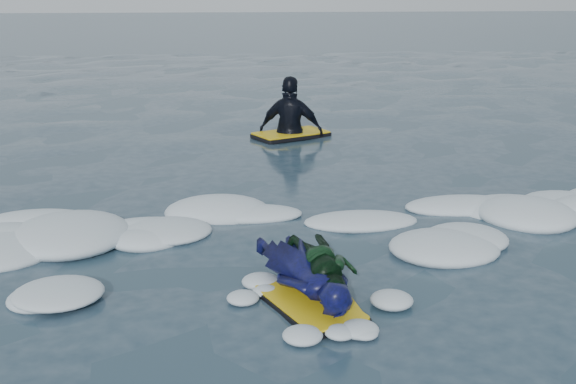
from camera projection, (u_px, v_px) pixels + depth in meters
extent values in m
plane|color=#192E3D|center=(262.00, 273.00, 6.60)|extent=(120.00, 120.00, 0.00)
cube|color=black|center=(310.00, 306.00, 5.86)|extent=(0.90, 1.14, 0.05)
cube|color=yellow|center=(310.00, 302.00, 5.85)|extent=(0.88, 1.11, 0.02)
imported|color=#0C0C56|center=(306.00, 273.00, 6.05)|extent=(0.92, 1.60, 0.36)
cube|color=black|center=(329.00, 302.00, 5.95)|extent=(0.49, 0.78, 0.04)
cube|color=yellow|center=(329.00, 299.00, 5.94)|extent=(0.48, 0.76, 0.01)
cube|color=blue|center=(329.00, 298.00, 5.94)|extent=(0.22, 0.71, 0.00)
imported|color=black|center=(325.00, 270.00, 6.08)|extent=(0.59, 1.12, 0.42)
cube|color=black|center=(291.00, 135.00, 12.37)|extent=(1.44, 1.18, 0.06)
cube|color=yellow|center=(291.00, 133.00, 12.36)|extent=(1.41, 1.14, 0.02)
imported|color=black|center=(291.00, 132.00, 12.35)|extent=(1.20, 0.77, 1.89)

